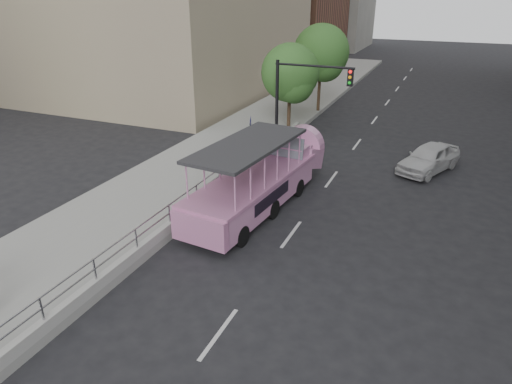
{
  "coord_description": "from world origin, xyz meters",
  "views": [
    {
      "loc": [
        5.81,
        -10.59,
        8.65
      ],
      "look_at": [
        0.03,
        2.82,
        2.1
      ],
      "focal_mm": 32.0,
      "sensor_mm": 36.0,
      "label": 1
    }
  ],
  "objects_px": {
    "duck_boat": "(263,179)",
    "traffic_signal": "(298,94)",
    "street_tree_near": "(291,75)",
    "car": "(429,158)",
    "parking_sign": "(251,140)",
    "street_tree_far": "(322,55)"
  },
  "relations": [
    {
      "from": "duck_boat",
      "to": "traffic_signal",
      "type": "xyz_separation_m",
      "value": [
        -0.64,
        6.36,
        2.35
      ]
    },
    {
      "from": "parking_sign",
      "to": "duck_boat",
      "type": "bearing_deg",
      "value": -56.85
    },
    {
      "from": "traffic_signal",
      "to": "street_tree_far",
      "type": "distance_m",
      "value": 9.57
    },
    {
      "from": "duck_boat",
      "to": "street_tree_near",
      "type": "relative_size",
      "value": 1.67
    },
    {
      "from": "duck_boat",
      "to": "parking_sign",
      "type": "bearing_deg",
      "value": 123.15
    },
    {
      "from": "street_tree_near",
      "to": "traffic_signal",
      "type": "bearing_deg",
      "value": -65.02
    },
    {
      "from": "duck_boat",
      "to": "traffic_signal",
      "type": "height_order",
      "value": "traffic_signal"
    },
    {
      "from": "parking_sign",
      "to": "street_tree_near",
      "type": "height_order",
      "value": "street_tree_near"
    },
    {
      "from": "duck_boat",
      "to": "traffic_signal",
      "type": "bearing_deg",
      "value": 95.75
    },
    {
      "from": "parking_sign",
      "to": "street_tree_far",
      "type": "height_order",
      "value": "street_tree_far"
    },
    {
      "from": "car",
      "to": "street_tree_far",
      "type": "height_order",
      "value": "street_tree_far"
    },
    {
      "from": "car",
      "to": "duck_boat",
      "type": "bearing_deg",
      "value": -108.36
    },
    {
      "from": "street_tree_near",
      "to": "street_tree_far",
      "type": "height_order",
      "value": "street_tree_far"
    },
    {
      "from": "street_tree_near",
      "to": "street_tree_far",
      "type": "relative_size",
      "value": 0.89
    },
    {
      "from": "parking_sign",
      "to": "street_tree_near",
      "type": "distance_m",
      "value": 7.29
    },
    {
      "from": "street_tree_near",
      "to": "car",
      "type": "bearing_deg",
      "value": -18.54
    },
    {
      "from": "parking_sign",
      "to": "traffic_signal",
      "type": "bearing_deg",
      "value": 71.66
    },
    {
      "from": "traffic_signal",
      "to": "street_tree_far",
      "type": "height_order",
      "value": "street_tree_far"
    },
    {
      "from": "traffic_signal",
      "to": "street_tree_far",
      "type": "bearing_deg",
      "value": 98.43
    },
    {
      "from": "parking_sign",
      "to": "street_tree_far",
      "type": "bearing_deg",
      "value": 90.94
    },
    {
      "from": "traffic_signal",
      "to": "street_tree_near",
      "type": "distance_m",
      "value": 3.8
    },
    {
      "from": "car",
      "to": "parking_sign",
      "type": "relative_size",
      "value": 1.41
    }
  ]
}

